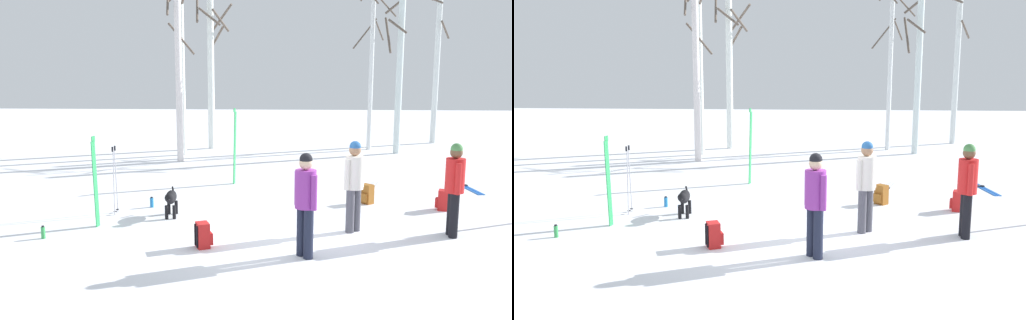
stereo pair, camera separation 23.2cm
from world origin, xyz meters
TOP-DOWN VIEW (x-y plane):
  - ground_plane at (0.00, 0.00)m, footprint 60.00×60.00m
  - person_0 at (3.03, 0.30)m, footprint 0.34×0.52m
  - person_1 at (1.26, 0.50)m, footprint 0.40×0.39m
  - person_2 at (0.31, -0.94)m, footprint 0.35×0.44m
  - dog at (-2.35, 1.31)m, footprint 0.27×0.90m
  - ski_pair_planted_1 at (-3.64, 0.54)m, footprint 0.04×0.18m
  - ski_pair_planted_2 at (-1.35, 4.67)m, footprint 0.08×0.27m
  - ski_pair_lying_0 at (2.15, 4.13)m, footprint 0.78×1.85m
  - ski_pair_lying_1 at (4.62, 4.57)m, footprint 0.39×1.92m
  - ski_poles_0 at (-3.56, 1.49)m, footprint 0.07×0.26m
  - backpack_0 at (3.38, 2.17)m, footprint 0.33×0.31m
  - backpack_1 at (1.83, 2.65)m, footprint 0.35×0.34m
  - backpack_2 at (-1.41, -0.57)m, footprint 0.34×0.32m
  - water_bottle_0 at (-4.36, -0.23)m, footprint 0.07×0.07m
  - water_bottle_1 at (-2.95, 2.06)m, footprint 0.08×0.08m
  - birch_tree_0 at (-3.58, 9.28)m, footprint 1.13×1.16m
  - birch_tree_1 at (-3.45, 8.01)m, footprint 1.07×1.00m
  - birch_tree_2 at (-2.79, 10.89)m, footprint 1.40×1.52m
  - birch_tree_3 at (3.09, 10.91)m, footprint 1.65×1.52m
  - birch_tree_4 at (3.93, 10.05)m, footprint 1.03×1.04m
  - birch_tree_5 at (5.97, 12.86)m, footprint 1.30×1.25m

SIDE VIEW (x-z plane):
  - ground_plane at x=0.00m, z-range 0.00..0.00m
  - ski_pair_lying_1 at x=4.62m, z-range -0.01..0.03m
  - ski_pair_lying_0 at x=2.15m, z-range -0.01..0.03m
  - water_bottle_1 at x=-2.95m, z-range -0.01..0.23m
  - water_bottle_0 at x=-4.36m, z-range -0.01..0.23m
  - backpack_0 at x=3.38m, z-range -0.01..0.43m
  - backpack_1 at x=1.83m, z-range -0.01..0.43m
  - backpack_2 at x=-1.41m, z-range -0.01..0.43m
  - dog at x=-2.35m, z-range 0.10..0.67m
  - ski_poles_0 at x=-3.56m, z-range 0.05..1.48m
  - ski_pair_planted_1 at x=-3.64m, z-range -0.01..1.76m
  - person_0 at x=3.03m, z-range 0.12..1.84m
  - person_1 at x=1.26m, z-range 0.12..1.84m
  - person_2 at x=0.31m, z-range 0.12..1.84m
  - ski_pair_planted_2 at x=-1.35m, z-range -0.01..1.99m
  - birch_tree_2 at x=-2.79m, z-range 0.14..5.88m
  - birch_tree_4 at x=3.93m, z-range 0.12..5.96m
  - birch_tree_3 at x=3.09m, z-range 0.13..6.18m
  - birch_tree_0 at x=-3.58m, z-range 0.11..6.53m
  - birch_tree_5 at x=5.97m, z-range 0.09..7.34m
  - birch_tree_1 at x=-3.45m, z-range 0.08..7.53m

